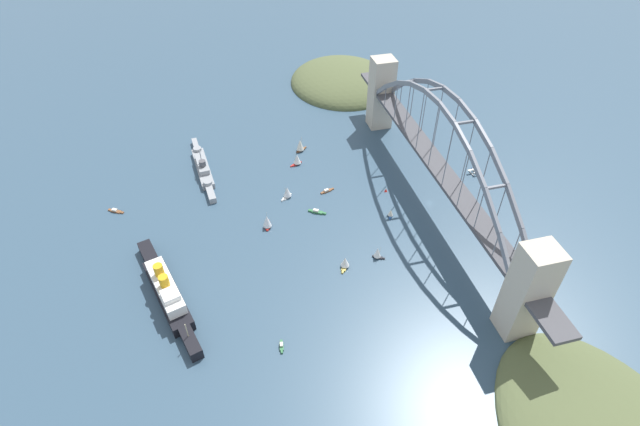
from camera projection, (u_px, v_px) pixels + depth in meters
name	position (u px, v px, depth m)	size (l,w,h in m)	color
ground_plane	(430.00, 203.00, 344.47)	(1400.00, 1400.00, 0.00)	#334C60
harbor_arch_bridge	(437.00, 165.00, 323.01)	(281.09, 17.93, 80.67)	#BCB29E
headland_east_shore	(345.00, 84.00, 480.90)	(112.38, 102.33, 31.34)	#515B38
ocean_liner	(167.00, 291.00, 276.66)	(92.10, 34.26, 20.90)	black
naval_cruiser	(203.00, 168.00, 370.16)	(82.91, 13.91, 18.11)	gray
seaplane_taxiing_near_bridge	(474.00, 171.00, 369.25)	(6.79, 9.46, 4.80)	#B7B7B2
small_boat_0	(300.00, 145.00, 389.18)	(7.97, 9.87, 12.35)	brown
small_boat_1	(345.00, 262.00, 296.11)	(9.10, 7.34, 8.93)	gold
small_boat_2	(317.00, 212.00, 335.98)	(7.96, 11.74, 2.55)	#2D6B3D
small_boat_3	(116.00, 211.00, 336.83)	(7.56, 11.02, 2.15)	brown
small_boat_4	(287.00, 192.00, 346.10)	(8.31, 9.38, 10.13)	silver
small_boat_5	(327.00, 191.00, 353.33)	(4.84, 10.83, 2.23)	brown
small_boat_6	(378.00, 253.00, 301.63)	(6.05, 7.50, 9.71)	black
small_boat_7	(267.00, 221.00, 322.04)	(10.57, 6.94, 11.59)	#B2231E
small_boat_8	(282.00, 346.00, 255.89)	(8.05, 2.71, 2.36)	#2D6B3D
small_boat_9	(297.00, 159.00, 376.18)	(7.42, 9.86, 10.19)	#B2231E
small_boat_10	(391.00, 213.00, 331.66)	(6.06, 4.60, 6.60)	#234C8C
channel_marker_buoy	(386.00, 190.00, 353.32)	(2.20, 2.20, 2.75)	red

